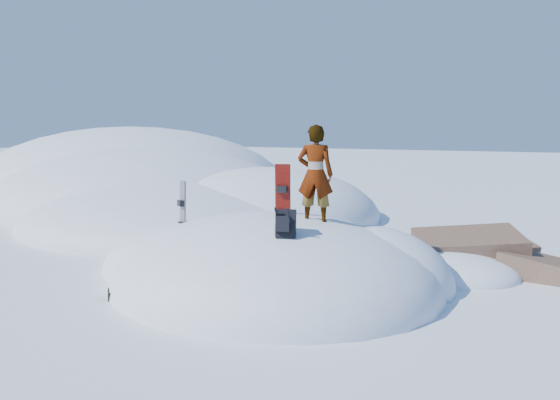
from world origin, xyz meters
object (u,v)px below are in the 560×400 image
at_px(snowboard_dark, 182,216).
at_px(backpack, 285,223).
at_px(person, 315,174).
at_px(snowboard_red, 283,204).

relative_size(snowboard_dark, backpack, 2.80).
height_order(snowboard_dark, backpack, snowboard_dark).
height_order(snowboard_dark, person, person).
bearing_deg(backpack, snowboard_dark, 136.02).
bearing_deg(backpack, snowboard_red, 96.72).
bearing_deg(backpack, person, 66.54).
height_order(snowboard_red, backpack, snowboard_red).
relative_size(snowboard_red, backpack, 2.87).
bearing_deg(person, snowboard_dark, -16.29).
distance_m(snowboard_red, snowboard_dark, 2.61).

